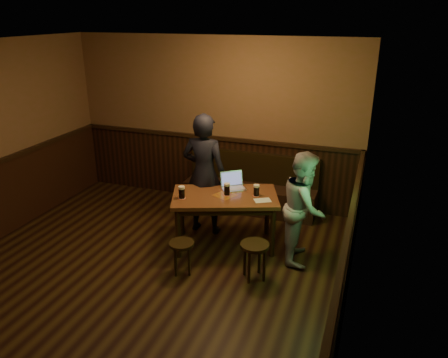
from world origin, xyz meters
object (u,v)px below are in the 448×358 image
object	(u,v)px
stool_right	(255,251)
pint_mid	(227,189)
person_suit	(204,174)
person_grey	(304,207)
stool_left	(182,248)
pub_table	(225,202)
pint_right	(256,190)
pint_left	(182,192)
bench	(250,192)
laptop	(233,184)

from	to	relation	value
stool_right	pint_mid	distance (m)	1.03
person_suit	person_grey	bearing A→B (deg)	167.65
stool_left	person_suit	bearing A→B (deg)	97.74
stool_right	pint_mid	xyz separation A→B (m)	(-0.60, 0.70, 0.47)
pub_table	pint_right	distance (m)	0.47
stool_left	pint_mid	size ratio (longest dim) A/B	2.50
person_suit	stool_right	bearing A→B (deg)	136.00
person_grey	pint_mid	bearing A→B (deg)	83.07
pint_left	pint_right	world-z (taller)	pint_left
stool_left	pint_right	bearing A→B (deg)	54.95
pint_mid	person_grey	bearing A→B (deg)	-0.41
bench	pub_table	size ratio (longest dim) A/B	1.34
pint_mid	stool_left	bearing A→B (deg)	-108.81
laptop	person_suit	world-z (taller)	person_suit
pub_table	stool_left	size ratio (longest dim) A/B	3.79
pub_table	stool_right	xyz separation A→B (m)	(0.63, -0.67, -0.28)
pub_table	pint_left	world-z (taller)	pint_left
pint_right	stool_right	bearing A→B (deg)	-75.03
bench	stool_left	world-z (taller)	bench
stool_left	pint_mid	world-z (taller)	pint_mid
bench	laptop	world-z (taller)	laptop
bench	pint_right	bearing A→B (deg)	-70.32
pint_mid	person_suit	distance (m)	0.56
pint_left	stool_left	bearing A→B (deg)	-66.92
stool_right	pint_left	world-z (taller)	pint_left
person_suit	bench	bearing A→B (deg)	-115.40
bench	laptop	xyz separation A→B (m)	(0.02, -0.99, 0.52)
bench	person_grey	xyz separation A→B (m)	(1.09, -1.27, 0.44)
pub_table	pint_left	size ratio (longest dim) A/B	9.36
pint_right	laptop	bearing A→B (deg)	158.03
person_grey	laptop	bearing A→B (deg)	69.25
stool_left	person_suit	distance (m)	1.32
stool_left	stool_right	bearing A→B (deg)	11.37
bench	pint_left	world-z (taller)	bench
pint_mid	pint_right	xyz separation A→B (m)	(0.39, 0.11, -0.00)
pub_table	person_suit	bearing A→B (deg)	122.44
bench	pint_right	xyz separation A→B (m)	(0.41, -1.15, 0.54)
stool_right	pint_right	distance (m)	0.95
pint_mid	pint_left	bearing A→B (deg)	-149.76
bench	pub_table	distance (m)	1.33
laptop	person_grey	world-z (taller)	person_grey
person_suit	laptop	bearing A→B (deg)	173.88
laptop	person_suit	size ratio (longest dim) A/B	0.23
pint_right	pint_left	bearing A→B (deg)	-155.69
bench	pint_mid	size ratio (longest dim) A/B	12.74
bench	pint_right	distance (m)	1.34
pint_right	person_grey	bearing A→B (deg)	-9.46
laptop	stool_right	bearing A→B (deg)	-92.80
pint_right	pint_mid	bearing A→B (deg)	-164.85
person_suit	person_grey	xyz separation A→B (m)	(1.53, -0.32, -0.16)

